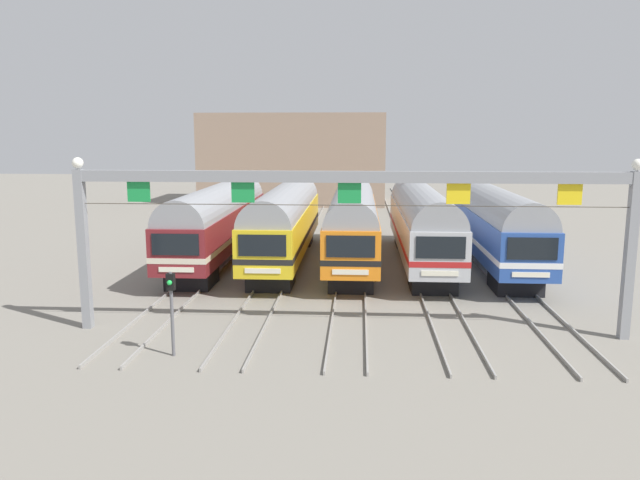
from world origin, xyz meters
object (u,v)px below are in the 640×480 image
object	(u,v)px
commuter_train_maroon	(218,219)
commuter_train_stainless	(422,220)
commuter_train_orange	(353,220)
commuter_train_yellow	(285,219)
commuter_train_blue	(491,221)
yard_signal_mast	(171,298)
catenary_gantry	(349,203)

from	to	relation	value
commuter_train_maroon	commuter_train_stainless	xyz separation A→B (m)	(12.47, 0.00, 0.00)
commuter_train_orange	commuter_train_stainless	distance (m)	4.16
commuter_train_yellow	commuter_train_orange	bearing A→B (deg)	-0.06
commuter_train_yellow	commuter_train_blue	distance (m)	12.47
yard_signal_mast	catenary_gantry	bearing A→B (deg)	25.61
commuter_train_yellow	commuter_train_orange	world-z (taller)	commuter_train_yellow
yard_signal_mast	commuter_train_blue	bearing A→B (deg)	48.57
commuter_train_blue	commuter_train_stainless	bearing A→B (deg)	179.94
commuter_train_stainless	yard_signal_mast	distance (m)	19.50
commuter_train_maroon	commuter_train_orange	bearing A→B (deg)	0.00
catenary_gantry	yard_signal_mast	xyz separation A→B (m)	(-6.23, -2.99, -3.10)
commuter_train_yellow	commuter_train_stainless	distance (m)	8.31
commuter_train_orange	commuter_train_blue	bearing A→B (deg)	0.00
commuter_train_blue	commuter_train_maroon	bearing A→B (deg)	180.00
catenary_gantry	yard_signal_mast	bearing A→B (deg)	-154.39
commuter_train_stainless	catenary_gantry	size ratio (longest dim) A/B	0.83
commuter_train_yellow	commuter_train_maroon	bearing A→B (deg)	-179.94
commuter_train_maroon	commuter_train_yellow	bearing A→B (deg)	0.06
commuter_train_yellow	catenary_gantry	size ratio (longest dim) A/B	0.83
commuter_train_orange	commuter_train_blue	size ratio (longest dim) A/B	1.00
commuter_train_yellow	commuter_train_stainless	xyz separation A→B (m)	(8.31, 0.00, 0.00)
commuter_train_blue	yard_signal_mast	distance (m)	21.99
catenary_gantry	commuter_train_yellow	bearing A→B (deg)	107.11
commuter_train_orange	catenary_gantry	size ratio (longest dim) A/B	0.83
commuter_train_yellow	commuter_train_stainless	size ratio (longest dim) A/B	1.00
commuter_train_stainless	yard_signal_mast	xyz separation A→B (m)	(-10.39, -16.49, -0.54)
commuter_train_blue	commuter_train_yellow	bearing A→B (deg)	179.98
catenary_gantry	commuter_train_stainless	bearing A→B (deg)	72.89
commuter_train_maroon	commuter_train_orange	distance (m)	8.31
commuter_train_orange	catenary_gantry	bearing A→B (deg)	-90.00
commuter_train_yellow	commuter_train_stainless	bearing A→B (deg)	0.00
catenary_gantry	commuter_train_blue	bearing A→B (deg)	58.37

